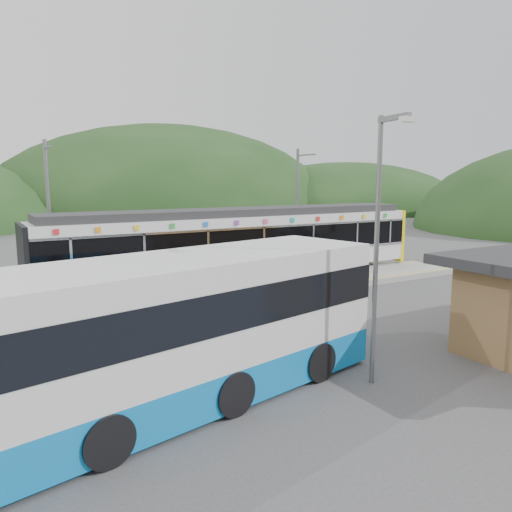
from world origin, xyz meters
TOP-DOWN VIEW (x-y plane):
  - ground at (0.00, 0.00)m, footprint 120.00×120.00m
  - hills at (6.19, 5.29)m, footprint 146.00×149.00m
  - platform at (0.00, 3.30)m, footprint 26.00×3.20m
  - yellow_line at (0.00, 2.00)m, footprint 26.00×0.10m
  - train at (1.66, 6.00)m, footprint 20.44×3.01m
  - catenary_mast_west at (-7.00, 8.56)m, footprint 0.18×1.80m
  - catenary_mast_east at (7.00, 8.56)m, footprint 0.18×1.80m
  - bus at (-7.34, -5.84)m, footprint 12.97×5.42m
  - lamp_post at (-1.68, -7.20)m, footprint 0.38×1.19m

SIDE VIEW (x-z plane):
  - ground at x=0.00m, z-range 0.00..0.00m
  - hills at x=6.19m, z-range -13.00..13.00m
  - platform at x=0.00m, z-range 0.00..0.30m
  - yellow_line at x=0.00m, z-range 0.30..0.31m
  - bus at x=-7.34m, z-range -0.06..3.39m
  - train at x=1.66m, z-range 0.19..3.93m
  - catenary_mast_west at x=-7.00m, z-range 0.15..7.15m
  - catenary_mast_east at x=7.00m, z-range 0.15..7.15m
  - lamp_post at x=-1.68m, z-range 0.63..7.35m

